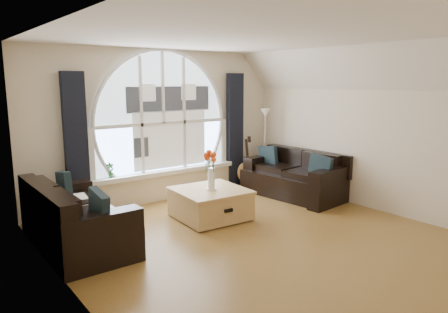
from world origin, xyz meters
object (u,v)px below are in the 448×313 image
coffee_chest (210,202)px  vase_flowers (211,165)px  guitar (245,162)px  sofa_right (294,175)px  potted_plant (110,170)px  floor_lamp (265,148)px  sofa_left (77,217)px

coffee_chest → vase_flowers: 0.61m
guitar → sofa_right: bearing=-60.1°
vase_flowers → sofa_right: bearing=4.2°
sofa_right → coffee_chest: size_ratio=1.83×
coffee_chest → potted_plant: bearing=131.6°
vase_flowers → floor_lamp: size_ratio=0.44×
guitar → floor_lamp: bearing=-12.2°
potted_plant → sofa_left: bearing=-128.0°
floor_lamp → guitar: 0.48m
floor_lamp → sofa_left: bearing=-168.1°
floor_lamp → guitar: (-0.36, 0.18, -0.27)m
sofa_right → guitar: 1.12m
coffee_chest → vase_flowers: (-0.00, -0.04, 0.61)m
vase_flowers → guitar: (1.73, 1.22, -0.33)m
sofa_left → sofa_right: size_ratio=1.01×
vase_flowers → sofa_left: bearing=175.4°
vase_flowers → guitar: vase_flowers is taller
sofa_left → coffee_chest: size_ratio=1.84×
sofa_left → coffee_chest: (2.04, -0.13, -0.14)m
sofa_left → vase_flowers: vase_flowers is taller
vase_flowers → potted_plant: vase_flowers is taller
sofa_left → floor_lamp: floor_lamp is taller
sofa_right → potted_plant: (-3.09, 1.27, 0.28)m
potted_plant → sofa_right: bearing=-22.4°
coffee_chest → guitar: size_ratio=0.99×
sofa_left → potted_plant: 1.61m
coffee_chest → potted_plant: (-1.07, 1.38, 0.43)m
sofa_left → guitar: (3.77, 1.05, 0.13)m
vase_flowers → guitar: 2.14m
coffee_chest → floor_lamp: 2.38m
vase_flowers → guitar: size_ratio=0.66×
sofa_right → floor_lamp: 0.98m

